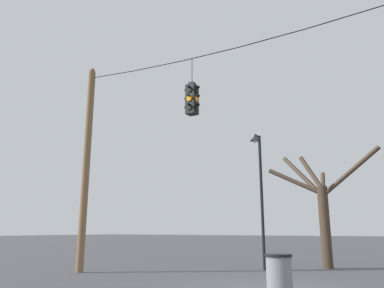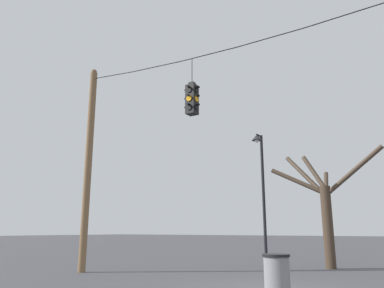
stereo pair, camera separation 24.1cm
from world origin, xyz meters
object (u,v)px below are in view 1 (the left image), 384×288
Objects in this scene: bare_tree at (321,205)px; trash_bin at (279,276)px; traffic_light_over_intersection at (192,99)px; utility_pole_left at (86,165)px; street_lamp at (259,174)px.

bare_tree is 5.01× the size of trash_bin.
traffic_light_over_intersection is 2.03× the size of trash_bin.
trash_bin is at bearing -10.49° from utility_pole_left.
utility_pole_left is at bearing -142.41° from street_lamp.
utility_pole_left is 5.19m from traffic_light_over_intersection.
street_lamp is at bearing -131.16° from bare_tree.
street_lamp reaches higher than trash_bin.
utility_pole_left reaches higher than bare_tree.
traffic_light_over_intersection reaches higher than street_lamp.
utility_pole_left is 4.01× the size of traffic_light_over_intersection.
bare_tree is (2.52, 6.40, -3.27)m from traffic_light_over_intersection.
traffic_light_over_intersection is at bearing -0.00° from utility_pole_left.
traffic_light_over_intersection is 4.76m from street_lamp.
bare_tree is 8.20m from trash_bin.
traffic_light_over_intersection is at bearing 155.18° from trash_bin.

